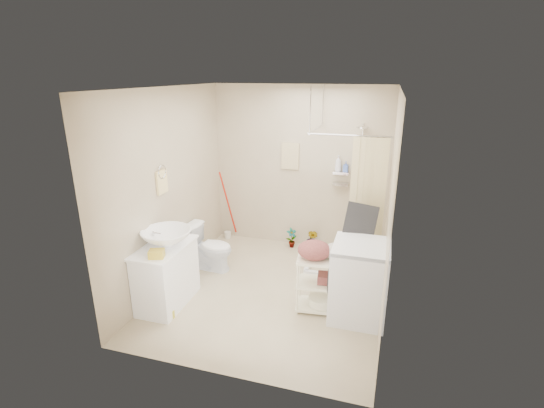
# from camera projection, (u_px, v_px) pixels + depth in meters

# --- Properties ---
(floor) EXTENTS (3.20, 3.20, 0.00)m
(floor) POSITION_uv_depth(u_px,v_px,m) (271.00, 291.00, 5.24)
(floor) COLOR #C5B693
(floor) RESTS_ON ground
(ceiling) EXTENTS (2.80, 3.20, 0.04)m
(ceiling) POSITION_uv_depth(u_px,v_px,m) (271.00, 88.00, 4.41)
(ceiling) COLOR silver
(ceiling) RESTS_ON ground
(wall_back) EXTENTS (2.80, 0.04, 2.60)m
(wall_back) POSITION_uv_depth(u_px,v_px,m) (300.00, 169.00, 6.28)
(wall_back) COLOR #BEAF93
(wall_back) RESTS_ON ground
(wall_front) EXTENTS (2.80, 0.04, 2.60)m
(wall_front) POSITION_uv_depth(u_px,v_px,m) (218.00, 252.00, 3.37)
(wall_front) COLOR #BEAF93
(wall_front) RESTS_ON ground
(wall_left) EXTENTS (0.04, 3.20, 2.60)m
(wall_left) POSITION_uv_depth(u_px,v_px,m) (170.00, 189.00, 5.20)
(wall_left) COLOR #BEAF93
(wall_left) RESTS_ON ground
(wall_right) EXTENTS (0.04, 3.20, 2.60)m
(wall_right) POSITION_uv_depth(u_px,v_px,m) (389.00, 209.00, 4.45)
(wall_right) COLOR #BEAF93
(wall_right) RESTS_ON ground
(vanity) EXTENTS (0.49, 0.88, 0.78)m
(vanity) POSITION_uv_depth(u_px,v_px,m) (167.00, 275.00, 4.85)
(vanity) COLOR white
(vanity) RESTS_ON ground
(sink) EXTENTS (0.65, 0.65, 0.21)m
(sink) POSITION_uv_depth(u_px,v_px,m) (167.00, 238.00, 4.71)
(sink) COLOR white
(sink) RESTS_ON vanity
(counter_basket) EXTENTS (0.20, 0.18, 0.09)m
(counter_basket) POSITION_uv_depth(u_px,v_px,m) (157.00, 254.00, 4.43)
(counter_basket) COLOR gold
(counter_basket) RESTS_ON vanity
(floor_basket) EXTENTS (0.31, 0.26, 0.14)m
(floor_basket) POSITION_uv_depth(u_px,v_px,m) (165.00, 313.00, 4.63)
(floor_basket) COLOR gold
(floor_basket) RESTS_ON ground
(toilet) EXTENTS (0.69, 0.43, 0.68)m
(toilet) POSITION_uv_depth(u_px,v_px,m) (210.00, 247.00, 5.75)
(toilet) COLOR white
(toilet) RESTS_ON ground
(mop) EXTENTS (0.12, 0.12, 1.21)m
(mop) POSITION_uv_depth(u_px,v_px,m) (226.00, 205.00, 6.72)
(mop) COLOR red
(mop) RESTS_ON ground
(potted_plant_a) EXTENTS (0.21, 0.20, 0.33)m
(potted_plant_a) POSITION_uv_depth(u_px,v_px,m) (292.00, 238.00, 6.49)
(potted_plant_a) COLOR brown
(potted_plant_a) RESTS_ON ground
(potted_plant_b) EXTENTS (0.24, 0.23, 0.35)m
(potted_plant_b) POSITION_uv_depth(u_px,v_px,m) (312.00, 239.00, 6.42)
(potted_plant_b) COLOR brown
(potted_plant_b) RESTS_ON ground
(hanging_towel) EXTENTS (0.28, 0.03, 0.42)m
(hanging_towel) POSITION_uv_depth(u_px,v_px,m) (290.00, 156.00, 6.24)
(hanging_towel) COLOR #C8BD8B
(hanging_towel) RESTS_ON wall_back
(towel_ring) EXTENTS (0.04, 0.22, 0.34)m
(towel_ring) POSITION_uv_depth(u_px,v_px,m) (162.00, 180.00, 4.96)
(towel_ring) COLOR #FEE492
(towel_ring) RESTS_ON wall_left
(tp_holder) EXTENTS (0.08, 0.12, 0.14)m
(tp_holder) POSITION_uv_depth(u_px,v_px,m) (178.00, 228.00, 5.42)
(tp_holder) COLOR white
(tp_holder) RESTS_ON wall_left
(shower) EXTENTS (1.10, 1.10, 2.10)m
(shower) POSITION_uv_depth(u_px,v_px,m) (349.00, 198.00, 5.63)
(shower) COLOR silver
(shower) RESTS_ON ground
(shampoo_bottle_a) EXTENTS (0.12, 0.12, 0.24)m
(shampoo_bottle_a) POSITION_uv_depth(u_px,v_px,m) (338.00, 163.00, 6.01)
(shampoo_bottle_a) COLOR silver
(shampoo_bottle_a) RESTS_ON shower
(shampoo_bottle_b) EXTENTS (0.08, 0.08, 0.15)m
(shampoo_bottle_b) POSITION_uv_depth(u_px,v_px,m) (346.00, 167.00, 6.00)
(shampoo_bottle_b) COLOR #415CAE
(shampoo_bottle_b) RESTS_ON shower
(washing_machine) EXTENTS (0.63, 0.65, 0.92)m
(washing_machine) POSITION_uv_depth(u_px,v_px,m) (359.00, 281.00, 4.57)
(washing_machine) COLOR silver
(washing_machine) RESTS_ON ground
(laundry_rack) EXTENTS (0.63, 0.42, 0.82)m
(laundry_rack) POSITION_uv_depth(u_px,v_px,m) (322.00, 279.00, 4.71)
(laundry_rack) COLOR white
(laundry_rack) RESTS_ON ground
(ironing_board) EXTENTS (0.38, 0.13, 1.32)m
(ironing_board) POSITION_uv_depth(u_px,v_px,m) (353.00, 255.00, 4.77)
(ironing_board) COLOR black
(ironing_board) RESTS_ON ground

